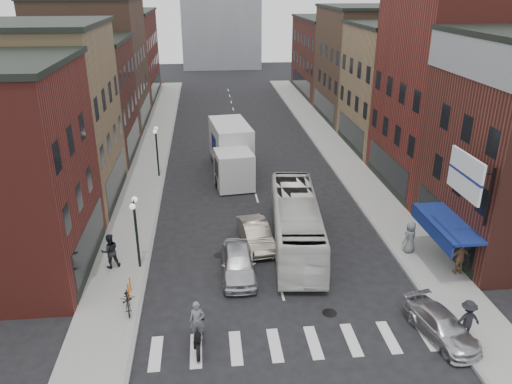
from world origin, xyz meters
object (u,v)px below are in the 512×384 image
(ped_right_b, at_px, (460,258))
(sedan_left_near, at_px, (238,263))
(sedan_left_far, at_px, (256,234))
(ped_left_solo, at_px, (110,251))
(curb_car, at_px, (442,326))
(transit_bus, at_px, (296,223))
(streetlamp_near, at_px, (135,221))
(bike_rack, at_px, (129,288))
(motorcycle_rider, at_px, (198,327))
(ped_right_a, at_px, (467,320))
(streetlamp_far, at_px, (156,143))
(parked_bicycle, at_px, (128,300))
(ped_right_c, at_px, (410,237))
(billboard_sign, at_px, (467,176))
(box_truck, at_px, (232,151))

(ped_right_b, bearing_deg, sedan_left_near, -8.62)
(sedan_left_far, bearing_deg, ped_left_solo, -174.70)
(sedan_left_far, bearing_deg, curb_car, -59.59)
(transit_bus, distance_m, curb_car, 10.27)
(transit_bus, bearing_deg, streetlamp_near, -163.11)
(bike_rack, xyz_separation_m, motorcycle_rider, (3.41, -4.13, 0.54))
(transit_bus, bearing_deg, sedan_left_near, -134.59)
(motorcycle_rider, height_order, ped_left_solo, motorcycle_rider)
(transit_bus, height_order, sedan_left_far, transit_bus)
(motorcycle_rider, xyz_separation_m, ped_right_a, (11.59, -0.67, -0.02))
(streetlamp_near, distance_m, streetlamp_far, 14.00)
(streetlamp_far, relative_size, parked_bicycle, 2.18)
(curb_car, bearing_deg, ped_right_c, 66.46)
(ped_right_a, xyz_separation_m, ped_right_b, (2.20, 5.01, 0.01))
(streetlamp_far, bearing_deg, ped_right_c, -42.41)
(billboard_sign, relative_size, motorcycle_rider, 1.58)
(sedan_left_far, bearing_deg, motorcycle_rider, -118.84)
(ped_right_b, xyz_separation_m, ped_right_c, (-1.72, 2.53, -0.00))
(sedan_left_far, xyz_separation_m, ped_right_a, (8.20, -9.50, 0.36))
(box_truck, relative_size, curb_car, 2.32)
(streetlamp_far, bearing_deg, sedan_left_near, -70.78)
(billboard_sign, distance_m, box_truck, 20.74)
(bike_rack, height_order, ped_right_b, ped_right_b)
(ped_right_b, bearing_deg, ped_right_c, -58.37)
(ped_right_b, distance_m, ped_right_c, 3.06)
(bike_rack, distance_m, sedan_left_near, 5.71)
(bike_rack, bearing_deg, streetlamp_far, 89.31)
(billboard_sign, distance_m, ped_right_a, 6.55)
(streetlamp_near, height_order, streetlamp_far, same)
(motorcycle_rider, bearing_deg, ped_right_a, 1.94)
(curb_car, xyz_separation_m, ped_left_solo, (-15.40, 7.33, 0.55))
(parked_bicycle, relative_size, ped_right_c, 1.01)
(bike_rack, distance_m, motorcycle_rider, 5.39)
(box_truck, xyz_separation_m, motorcycle_rider, (-2.69, -20.96, -0.86))
(ped_right_c, bearing_deg, sedan_left_near, -19.58)
(motorcycle_rider, relative_size, ped_right_a, 1.26)
(parked_bicycle, bearing_deg, bike_rack, 82.76)
(sedan_left_far, bearing_deg, ped_right_b, -31.20)
(streetlamp_near, xyz_separation_m, ped_right_a, (14.80, -7.50, -1.84))
(bike_rack, distance_m, parked_bicycle, 1.21)
(transit_bus, bearing_deg, box_truck, 109.72)
(billboard_sign, distance_m, bike_rack, 17.14)
(parked_bicycle, bearing_deg, sedan_left_far, 29.72)
(motorcycle_rider, bearing_deg, curb_car, 3.13)
(ped_right_a, bearing_deg, curb_car, -16.94)
(sedan_left_near, distance_m, ped_left_solo, 6.98)
(sedan_left_near, bearing_deg, streetlamp_far, 109.73)
(sedan_left_near, height_order, curb_car, sedan_left_near)
(box_truck, height_order, parked_bicycle, box_truck)
(box_truck, bearing_deg, billboard_sign, -67.14)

